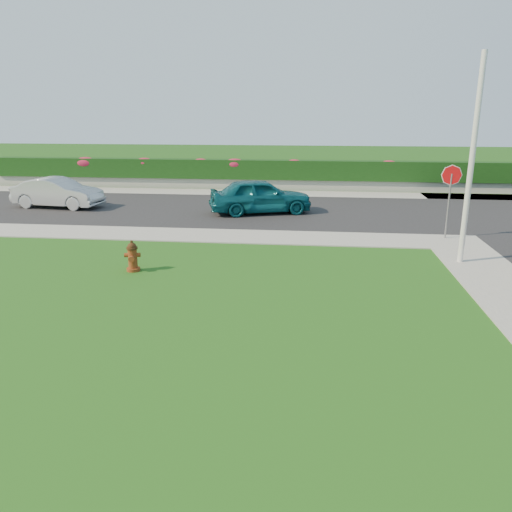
# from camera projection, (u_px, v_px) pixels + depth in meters

# --- Properties ---
(ground) EXTENTS (120.00, 120.00, 0.00)m
(ground) POSITION_uv_depth(u_px,v_px,m) (201.00, 351.00, 9.49)
(ground) COLOR black
(ground) RESTS_ON ground
(street_far) EXTENTS (26.00, 8.00, 0.04)m
(street_far) POSITION_uv_depth(u_px,v_px,m) (161.00, 208.00, 23.38)
(street_far) COLOR black
(street_far) RESTS_ON ground
(sidewalk_far) EXTENTS (24.00, 2.00, 0.04)m
(sidewalk_far) POSITION_uv_depth(u_px,v_px,m) (96.00, 232.00, 18.71)
(sidewalk_far) COLOR gray
(sidewalk_far) RESTS_ON ground
(curb_corner) EXTENTS (2.00, 2.00, 0.04)m
(curb_corner) POSITION_uv_depth(u_px,v_px,m) (454.00, 242.00, 17.33)
(curb_corner) COLOR gray
(curb_corner) RESTS_ON ground
(sidewalk_beyond) EXTENTS (34.00, 2.00, 0.04)m
(sidewalk_beyond) POSITION_uv_depth(u_px,v_px,m) (257.00, 193.00, 27.72)
(sidewalk_beyond) COLOR gray
(sidewalk_beyond) RESTS_ON ground
(retaining_wall) EXTENTS (34.00, 0.40, 0.60)m
(retaining_wall) POSITION_uv_depth(u_px,v_px,m) (260.00, 184.00, 29.08)
(retaining_wall) COLOR gray
(retaining_wall) RESTS_ON ground
(hedge) EXTENTS (32.00, 0.90, 1.10)m
(hedge) POSITION_uv_depth(u_px,v_px,m) (260.00, 169.00, 28.93)
(hedge) COLOR black
(hedge) RESTS_ON retaining_wall
(fire_hydrant) EXTENTS (0.46, 0.44, 0.89)m
(fire_hydrant) POSITION_uv_depth(u_px,v_px,m) (132.00, 257.00, 14.16)
(fire_hydrant) COLOR #58180D
(fire_hydrant) RESTS_ON ground
(sedan_teal) EXTENTS (4.81, 3.08, 1.52)m
(sedan_teal) POSITION_uv_depth(u_px,v_px,m) (260.00, 196.00, 22.01)
(sedan_teal) COLOR #0B4F5B
(sedan_teal) RESTS_ON street_far
(sedan_silver) EXTENTS (4.32, 1.93, 1.38)m
(sedan_silver) POSITION_uv_depth(u_px,v_px,m) (58.00, 193.00, 23.34)
(sedan_silver) COLOR #ADB0B5
(sedan_silver) RESTS_ON street_far
(utility_pole) EXTENTS (0.16, 0.16, 5.99)m
(utility_pole) POSITION_uv_depth(u_px,v_px,m) (472.00, 162.00, 14.21)
(utility_pole) COLOR silver
(utility_pole) RESTS_ON ground
(stop_sign) EXTENTS (0.72, 0.06, 2.63)m
(stop_sign) POSITION_uv_depth(u_px,v_px,m) (451.00, 184.00, 17.30)
(stop_sign) COLOR slate
(stop_sign) RESTS_ON ground
(flower_clump_a) EXTENTS (1.33, 0.86, 0.67)m
(flower_clump_a) POSITION_uv_depth(u_px,v_px,m) (86.00, 163.00, 29.88)
(flower_clump_a) COLOR red
(flower_clump_a) RESTS_ON hedge
(flower_clump_b) EXTENTS (1.12, 0.72, 0.56)m
(flower_clump_b) POSITION_uv_depth(u_px,v_px,m) (144.00, 163.00, 29.48)
(flower_clump_b) COLOR red
(flower_clump_b) RESTS_ON hedge
(flower_clump_c) EXTENTS (1.01, 0.65, 0.51)m
(flower_clump_c) POSITION_uv_depth(u_px,v_px,m) (201.00, 163.00, 29.11)
(flower_clump_c) COLOR red
(flower_clump_c) RESTS_ON hedge
(flower_clump_d) EXTENTS (1.23, 0.79, 0.61)m
(flower_clump_d) POSITION_uv_depth(u_px,v_px,m) (235.00, 164.00, 28.91)
(flower_clump_d) COLOR red
(flower_clump_d) RESTS_ON hedge
(flower_clump_e) EXTENTS (1.01, 0.65, 0.50)m
(flower_clump_e) POSITION_uv_depth(u_px,v_px,m) (294.00, 164.00, 28.53)
(flower_clump_e) COLOR red
(flower_clump_e) RESTS_ON hedge
(flower_clump_f) EXTENTS (1.08, 0.69, 0.54)m
(flower_clump_f) POSITION_uv_depth(u_px,v_px,m) (389.00, 165.00, 27.97)
(flower_clump_f) COLOR red
(flower_clump_f) RESTS_ON hedge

